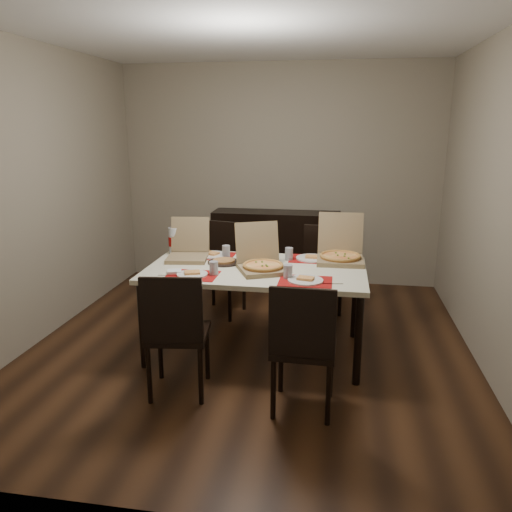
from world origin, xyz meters
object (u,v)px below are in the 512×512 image
object	(u,v)px
chair_near_left	(176,330)
chair_far_left	(224,264)
chair_far_right	(322,269)
soda_bottle	(174,241)
dip_bowl	(268,261)
chair_near_right	(303,343)
sideboard	(276,249)
pizza_box_center	(262,263)
dining_table	(256,275)

from	to	relation	value
chair_near_left	chair_far_left	bearing A→B (deg)	91.82
chair_far_right	soda_bottle	world-z (taller)	soda_bottle
chair_near_left	dip_bowl	xyz separation A→B (m)	(0.51, 0.97, 0.25)
chair_near_right	dip_bowl	distance (m)	1.15
dip_bowl	soda_bottle	size ratio (longest dim) A/B	0.39
sideboard	chair_near_right	size ratio (longest dim) A/B	1.61
soda_bottle	chair_near_right	bearing A→B (deg)	-43.82
chair_far_left	pizza_box_center	distance (m)	1.15
dining_table	chair_near_left	distance (m)	0.94
chair_far_left	chair_near_left	bearing A→B (deg)	-88.18
sideboard	dip_bowl	world-z (taller)	sideboard
chair_near_right	chair_far_left	bearing A→B (deg)	117.92
soda_bottle	pizza_box_center	bearing A→B (deg)	-24.61
chair_far_left	soda_bottle	size ratio (longest dim) A/B	3.20
chair_far_left	chair_near_right	bearing A→B (deg)	-62.08
chair_far_right	chair_near_right	bearing A→B (deg)	-91.69
dining_table	dip_bowl	size ratio (longest dim) A/B	15.97
chair_far_left	pizza_box_center	world-z (taller)	pizza_box_center
dining_table	dip_bowl	xyz separation A→B (m)	(0.08, 0.16, 0.08)
chair_near_left	chair_far_right	size ratio (longest dim) A/B	1.00
chair_near_left	chair_far_right	xyz separation A→B (m)	(0.95, 1.68, 0.00)
chair_near_left	dip_bowl	size ratio (longest dim) A/B	8.25
chair_far_left	sideboard	bearing A→B (deg)	66.32
chair_far_left	dip_bowl	bearing A→B (deg)	-52.60
sideboard	chair_far_right	size ratio (longest dim) A/B	1.61
sideboard	chair_near_right	bearing A→B (deg)	-79.13
dining_table	pizza_box_center	bearing A→B (deg)	-48.68
pizza_box_center	sideboard	bearing A→B (deg)	93.73
chair_near_right	chair_far_left	distance (m)	2.03
chair_near_right	chair_far_left	world-z (taller)	same
chair_near_right	dip_bowl	xyz separation A→B (m)	(-0.38, 1.05, 0.25)
chair_far_left	chair_far_right	bearing A→B (deg)	-2.11
soda_bottle	sideboard	bearing A→B (deg)	63.75
chair_near_left	dip_bowl	bearing A→B (deg)	62.26
dip_bowl	dining_table	bearing A→B (deg)	-117.06
sideboard	chair_near_right	world-z (taller)	chair_near_right
sideboard	dip_bowl	bearing A→B (deg)	-85.12
dining_table	pizza_box_center	world-z (taller)	pizza_box_center
chair_far_left	dip_bowl	world-z (taller)	chair_far_left
sideboard	soda_bottle	size ratio (longest dim) A/B	5.15
sideboard	chair_far_left	distance (m)	1.05
chair_near_left	chair_near_right	bearing A→B (deg)	-4.98
chair_near_left	chair_near_right	world-z (taller)	same
chair_far_right	soda_bottle	xyz separation A→B (m)	(-1.33, -0.53, 0.36)
dining_table	chair_near_left	xyz separation A→B (m)	(-0.43, -0.82, -0.17)
sideboard	chair_far_left	world-z (taller)	chair_far_left
chair_near_left	sideboard	bearing A→B (deg)	82.19
chair_near_right	pizza_box_center	distance (m)	0.97
pizza_box_center	chair_near_left	bearing A→B (deg)	-123.33
chair_near_left	chair_far_left	xyz separation A→B (m)	(-0.05, 1.72, 0.00)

